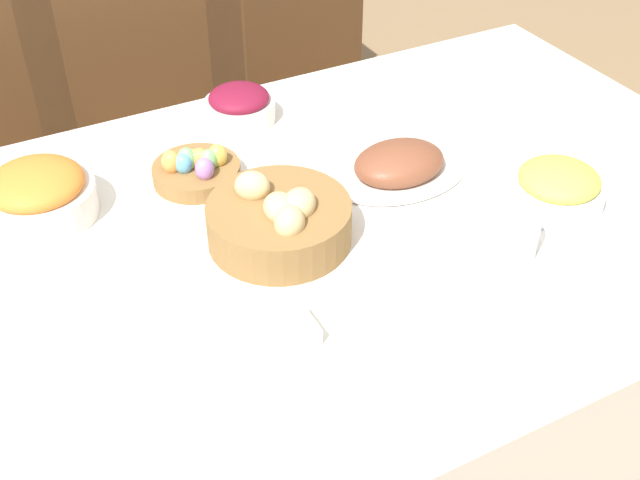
# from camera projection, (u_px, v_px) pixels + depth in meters

# --- Properties ---
(ground_plane) EXTENTS (12.00, 12.00, 0.00)m
(ground_plane) POSITION_uv_depth(u_px,v_px,m) (314.00, 468.00, 2.00)
(ground_plane) COLOR #937551
(dining_table) EXTENTS (1.90, 1.15, 0.76)m
(dining_table) POSITION_uv_depth(u_px,v_px,m) (313.00, 364.00, 1.77)
(dining_table) COLOR white
(dining_table) RESTS_ON ground
(chair_far_center) EXTENTS (0.45, 0.45, 0.97)m
(chair_far_center) POSITION_uv_depth(u_px,v_px,m) (156.00, 122.00, 2.34)
(chair_far_center) COLOR brown
(chair_far_center) RESTS_ON ground
(chair_far_right) EXTENTS (0.43, 0.43, 0.97)m
(chair_far_right) POSITION_uv_depth(u_px,v_px,m) (322.00, 81.00, 2.54)
(chair_far_right) COLOR brown
(chair_far_right) RESTS_ON ground
(sideboard) EXTENTS (1.49, 0.44, 0.90)m
(sideboard) POSITION_uv_depth(u_px,v_px,m) (102.00, 33.00, 2.97)
(sideboard) COLOR brown
(sideboard) RESTS_ON ground
(bread_basket) EXTENTS (0.27, 0.27, 0.12)m
(bread_basket) POSITION_uv_depth(u_px,v_px,m) (279.00, 220.00, 1.47)
(bread_basket) COLOR olive
(bread_basket) RESTS_ON dining_table
(egg_basket) EXTENTS (0.18, 0.18, 0.08)m
(egg_basket) POSITION_uv_depth(u_px,v_px,m) (196.00, 169.00, 1.64)
(egg_basket) COLOR olive
(egg_basket) RESTS_ON dining_table
(ham_platter) EXTENTS (0.31, 0.21, 0.07)m
(ham_platter) POSITION_uv_depth(u_px,v_px,m) (399.00, 165.00, 1.66)
(ham_platter) COLOR silver
(ham_platter) RESTS_ON dining_table
(carrot_bowl) EXTENTS (0.22, 0.22, 0.11)m
(carrot_bowl) POSITION_uv_depth(u_px,v_px,m) (38.00, 194.00, 1.53)
(carrot_bowl) COLOR silver
(carrot_bowl) RESTS_ON dining_table
(pineapple_bowl) EXTENTS (0.19, 0.19, 0.09)m
(pineapple_bowl) POSITION_uv_depth(u_px,v_px,m) (557.00, 187.00, 1.57)
(pineapple_bowl) COLOR silver
(pineapple_bowl) RESTS_ON dining_table
(beet_salad_bowl) EXTENTS (0.16, 0.16, 0.08)m
(beet_salad_bowl) POSITION_uv_depth(u_px,v_px,m) (239.00, 105.00, 1.83)
(beet_salad_bowl) COLOR silver
(beet_salad_bowl) RESTS_ON dining_table
(dinner_plate) EXTENTS (0.25, 0.25, 0.01)m
(dinner_plate) POSITION_uv_depth(u_px,v_px,m) (469.00, 344.00, 1.28)
(dinner_plate) COLOR silver
(dinner_plate) RESTS_ON dining_table
(fork) EXTENTS (0.02, 0.19, 0.00)m
(fork) POSITION_uv_depth(u_px,v_px,m) (390.00, 377.00, 1.23)
(fork) COLOR silver
(fork) RESTS_ON dining_table
(knife) EXTENTS (0.02, 0.19, 0.00)m
(knife) POSITION_uv_depth(u_px,v_px,m) (541.00, 315.00, 1.34)
(knife) COLOR silver
(knife) RESTS_ON dining_table
(spoon) EXTENTS (0.02, 0.19, 0.00)m
(spoon) POSITION_uv_depth(u_px,v_px,m) (555.00, 309.00, 1.35)
(spoon) COLOR silver
(spoon) RESTS_ON dining_table
(drinking_cup) EXTENTS (0.07, 0.07, 0.10)m
(drinking_cup) POSITION_uv_depth(u_px,v_px,m) (520.00, 234.00, 1.43)
(drinking_cup) COLOR silver
(drinking_cup) RESTS_ON dining_table
(butter_dish) EXTENTS (0.11, 0.07, 0.03)m
(butter_dish) POSITION_uv_depth(u_px,v_px,m) (283.00, 336.00, 1.28)
(butter_dish) COLOR silver
(butter_dish) RESTS_ON dining_table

